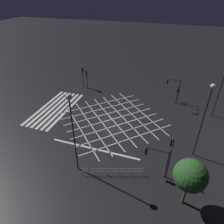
# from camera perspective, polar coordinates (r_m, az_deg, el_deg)

# --- Properties ---
(ground_plane) EXTENTS (200.00, 200.00, 0.00)m
(ground_plane) POSITION_cam_1_polar(r_m,az_deg,el_deg) (32.58, 0.00, -2.08)
(ground_plane) COLOR black
(road_markings) EXTENTS (18.58, 22.41, 0.01)m
(road_markings) POSITION_cam_1_polar(r_m,az_deg,el_deg) (34.18, -9.14, -0.71)
(road_markings) COLOR silver
(road_markings) RESTS_ON ground_plane
(traffic_light_ne_cross) EXTENTS (0.36, 2.66, 3.84)m
(traffic_light_ne_cross) POSITION_cam_1_polar(r_m,az_deg,el_deg) (22.65, 12.23, -12.16)
(traffic_light_ne_cross) COLOR black
(traffic_light_ne_cross) RESTS_ON ground_plane
(traffic_light_nw_cross) EXTENTS (0.36, 2.51, 4.28)m
(traffic_light_nw_cross) POSITION_cam_1_polar(r_m,az_deg,el_deg) (38.26, 17.00, 7.38)
(traffic_light_nw_cross) COLOR black
(traffic_light_nw_cross) RESTS_ON ground_plane
(traffic_light_sw_cross) EXTENTS (0.36, 0.39, 4.39)m
(traffic_light_sw_cross) POSITION_cam_1_polar(r_m,az_deg,el_deg) (42.45, -8.35, 10.94)
(traffic_light_sw_cross) COLOR black
(traffic_light_sw_cross) RESTS_ON ground_plane
(traffic_light_ne_main) EXTENTS (2.08, 0.36, 4.24)m
(traffic_light_ne_main) POSITION_cam_1_polar(r_m,az_deg,el_deg) (23.24, 16.46, -10.67)
(traffic_light_ne_main) COLOR black
(traffic_light_ne_main) RESTS_ON ground_plane
(traffic_light_sw_main) EXTENTS (0.39, 0.36, 3.98)m
(traffic_light_sw_main) POSITION_cam_1_polar(r_m,az_deg,el_deg) (41.64, -7.32, 10.16)
(traffic_light_sw_main) COLOR black
(traffic_light_sw_main) RESTS_ON ground_plane
(traffic_light_nw_main) EXTENTS (2.23, 0.36, 4.22)m
(traffic_light_nw_main) POSITION_cam_1_polar(r_m,az_deg,el_deg) (36.45, 18.36, 5.77)
(traffic_light_nw_main) COLOR black
(traffic_light_nw_main) RESTS_ON ground_plane
(street_lamp_east) EXTENTS (0.52, 0.52, 9.94)m
(street_lamp_east) POSITION_cam_1_polar(r_m,az_deg,el_deg) (24.45, 25.29, 0.70)
(street_lamp_east) COLOR black
(street_lamp_east) RESTS_ON ground_plane
(street_lamp_west) EXTENTS (0.61, 0.61, 10.01)m
(street_lamp_west) POSITION_cam_1_polar(r_m,az_deg,el_deg) (20.20, -11.54, -1.34)
(street_lamp_west) COLOR black
(street_lamp_west) RESTS_ON ground_plane
(street_lamp_far) EXTENTS (0.54, 0.54, 8.13)m
(street_lamp_far) POSITION_cam_1_polar(r_m,az_deg,el_deg) (34.75, 28.90, 7.08)
(street_lamp_far) COLOR black
(street_lamp_far) RESTS_ON ground_plane
(street_tree_near) EXTENTS (3.09, 3.09, 5.54)m
(street_tree_near) POSITION_cam_1_polar(r_m,az_deg,el_deg) (20.17, 21.47, -16.56)
(street_tree_near) COLOR brown
(street_tree_near) RESTS_ON ground_plane
(pedestrian_railing) EXTENTS (2.28, 6.72, 1.05)m
(pedestrian_railing) POSITION_cam_1_polar(r_m,az_deg,el_deg) (23.65, 0.00, -16.39)
(pedestrian_railing) COLOR #B7B7BC
(pedestrian_railing) RESTS_ON ground_plane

